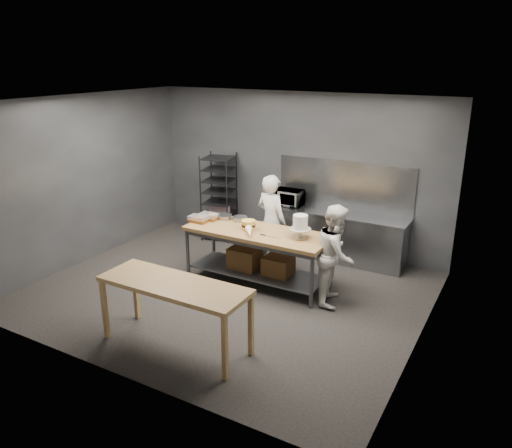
{
  "coord_description": "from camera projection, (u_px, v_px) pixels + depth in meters",
  "views": [
    {
      "loc": [
        3.98,
        -6.1,
        3.61
      ],
      "look_at": [
        0.25,
        0.5,
        1.05
      ],
      "focal_mm": 35.0,
      "sensor_mm": 36.0,
      "label": 1
    }
  ],
  "objects": [
    {
      "name": "microwave",
      "position": [
        288.0,
        197.0,
        9.5
      ],
      "size": [
        0.54,
        0.37,
        0.3
      ],
      "primitive_type": "imported",
      "color": "black",
      "rests_on": "back_counter"
    },
    {
      "name": "back_counter",
      "position": [
        336.0,
        236.0,
        9.23
      ],
      "size": [
        2.6,
        0.6,
        0.9
      ],
      "color": "slate",
      "rests_on": "ground"
    },
    {
      "name": "pastry_clamshells",
      "position": [
        203.0,
        218.0,
        8.56
      ],
      "size": [
        0.39,
        0.41,
        0.11
      ],
      "color": "#92511D",
      "rests_on": "work_table"
    },
    {
      "name": "speed_rack",
      "position": [
        219.0,
        198.0,
        10.22
      ],
      "size": [
        0.73,
        0.77,
        1.75
      ],
      "color": "black",
      "rests_on": "ground"
    },
    {
      "name": "cake_pans",
      "position": [
        232.0,
        218.0,
        8.61
      ],
      "size": [
        0.54,
        0.3,
        0.07
      ],
      "color": "gray",
      "rests_on": "work_table"
    },
    {
      "name": "chef_behind",
      "position": [
        271.0,
        222.0,
        8.77
      ],
      "size": [
        0.69,
        0.54,
        1.69
      ],
      "primitive_type": "imported",
      "rotation": [
        0.0,
        0.0,
        2.91
      ],
      "color": "white",
      "rests_on": "ground"
    },
    {
      "name": "layer_cake",
      "position": [
        248.0,
        225.0,
        8.11
      ],
      "size": [
        0.23,
        0.23,
        0.16
      ],
      "color": "#F8BC4F",
      "rests_on": "work_table"
    },
    {
      "name": "frosted_cake_stand",
      "position": [
        300.0,
        224.0,
        7.68
      ],
      "size": [
        0.34,
        0.34,
        0.38
      ],
      "color": "#C0B699",
      "rests_on": "work_table"
    },
    {
      "name": "chef_right",
      "position": [
        336.0,
        254.0,
        7.51
      ],
      "size": [
        0.73,
        0.86,
        1.55
      ],
      "primitive_type": "imported",
      "rotation": [
        0.0,
        0.0,
        1.79
      ],
      "color": "silver",
      "rests_on": "ground"
    },
    {
      "name": "work_table",
      "position": [
        258.0,
        250.0,
        8.21
      ],
      "size": [
        2.4,
        0.9,
        0.92
      ],
      "color": "olive",
      "rests_on": "ground"
    },
    {
      "name": "piping_bag",
      "position": [
        249.0,
        232.0,
        7.85
      ],
      "size": [
        0.31,
        0.38,
        0.12
      ],
      "primitive_type": "cone",
      "rotation": [
        1.57,
        0.0,
        0.58
      ],
      "color": "white",
      "rests_on": "work_table"
    },
    {
      "name": "back_wall",
      "position": [
        296.0,
        171.0,
        9.63
      ],
      "size": [
        6.0,
        0.04,
        3.0
      ],
      "primitive_type": "cube",
      "color": "#4C4F54",
      "rests_on": "ground"
    },
    {
      "name": "splashback_panel",
      "position": [
        344.0,
        185.0,
        9.19
      ],
      "size": [
        2.6,
        0.02,
        0.9
      ],
      "primitive_type": "cube",
      "color": "slate",
      "rests_on": "back_counter"
    },
    {
      "name": "ground",
      "position": [
        227.0,
        292.0,
        8.05
      ],
      "size": [
        6.0,
        6.0,
        0.0
      ],
      "primitive_type": "plane",
      "color": "black",
      "rests_on": "ground"
    },
    {
      "name": "near_counter",
      "position": [
        174.0,
        289.0,
        6.3
      ],
      "size": [
        2.0,
        0.7,
        0.9
      ],
      "color": "olive",
      "rests_on": "ground"
    },
    {
      "name": "offset_spatula",
      "position": [
        268.0,
        236.0,
        7.84
      ],
      "size": [
        0.36,
        0.02,
        0.02
      ],
      "color": "slate",
      "rests_on": "work_table"
    }
  ]
}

